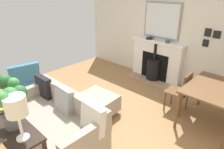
{
  "coord_description": "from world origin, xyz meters",
  "views": [
    {
      "loc": [
        1.94,
        2.39,
        2.31
      ],
      "look_at": [
        -0.75,
        -0.15,
        0.67
      ],
      "focal_mm": 31.8,
      "sensor_mm": 36.0,
      "label": 1
    }
  ],
  "objects_px": {
    "ottoman": "(98,103)",
    "table_lamp_far_end": "(16,108)",
    "sofa": "(57,120)",
    "potted_plant": "(7,96)",
    "fireplace": "(156,63)",
    "armchair_accent": "(24,78)",
    "console_table": "(6,124)",
    "dining_table": "(215,92)",
    "mantel_bowl_far": "(168,42)",
    "mantel_bowl_near": "(149,38)",
    "dining_chair_near_fireplace": "(182,90)"
  },
  "relations": [
    {
      "from": "table_lamp_far_end",
      "to": "mantel_bowl_far",
      "type": "bearing_deg",
      "value": -174.08
    },
    {
      "from": "fireplace",
      "to": "table_lamp_far_end",
      "type": "relative_size",
      "value": 2.76
    },
    {
      "from": "potted_plant",
      "to": "dining_table",
      "type": "distance_m",
      "value": 3.15
    },
    {
      "from": "mantel_bowl_near",
      "to": "sofa",
      "type": "relative_size",
      "value": 0.09
    },
    {
      "from": "ottoman",
      "to": "table_lamp_far_end",
      "type": "distance_m",
      "value": 1.98
    },
    {
      "from": "fireplace",
      "to": "potted_plant",
      "type": "height_order",
      "value": "potted_plant"
    },
    {
      "from": "console_table",
      "to": "dining_table",
      "type": "relative_size",
      "value": 1.28
    },
    {
      "from": "ottoman",
      "to": "dining_table",
      "type": "distance_m",
      "value": 2.1
    },
    {
      "from": "sofa",
      "to": "dining_table",
      "type": "distance_m",
      "value": 2.68
    },
    {
      "from": "mantel_bowl_near",
      "to": "potted_plant",
      "type": "relative_size",
      "value": 0.28
    },
    {
      "from": "dining_table",
      "to": "mantel_bowl_near",
      "type": "bearing_deg",
      "value": -116.51
    },
    {
      "from": "table_lamp_far_end",
      "to": "sofa",
      "type": "bearing_deg",
      "value": -142.34
    },
    {
      "from": "fireplace",
      "to": "mantel_bowl_far",
      "type": "relative_size",
      "value": 12.2
    },
    {
      "from": "sofa",
      "to": "console_table",
      "type": "relative_size",
      "value": 1.21
    },
    {
      "from": "ottoman",
      "to": "dining_chair_near_fireplace",
      "type": "bearing_deg",
      "value": 135.61
    },
    {
      "from": "fireplace",
      "to": "table_lamp_far_end",
      "type": "distance_m",
      "value": 3.92
    },
    {
      "from": "mantel_bowl_far",
      "to": "armchair_accent",
      "type": "relative_size",
      "value": 0.14
    },
    {
      "from": "mantel_bowl_far",
      "to": "ottoman",
      "type": "bearing_deg",
      "value": -5.02
    },
    {
      "from": "sofa",
      "to": "table_lamp_far_end",
      "type": "xyz_separation_m",
      "value": [
        0.72,
        0.55,
        0.83
      ]
    },
    {
      "from": "dining_table",
      "to": "mantel_bowl_far",
      "type": "bearing_deg",
      "value": -123.88
    },
    {
      "from": "mantel_bowl_near",
      "to": "potted_plant",
      "type": "height_order",
      "value": "potted_plant"
    },
    {
      "from": "armchair_accent",
      "to": "table_lamp_far_end",
      "type": "xyz_separation_m",
      "value": [
        0.96,
        2.21,
        0.71
      ]
    },
    {
      "from": "mantel_bowl_near",
      "to": "dining_chair_near_fireplace",
      "type": "bearing_deg",
      "value": 55.32
    },
    {
      "from": "ottoman",
      "to": "dining_table",
      "type": "height_order",
      "value": "dining_table"
    },
    {
      "from": "armchair_accent",
      "to": "sofa",
      "type": "bearing_deg",
      "value": 81.48
    },
    {
      "from": "mantel_bowl_far",
      "to": "mantel_bowl_near",
      "type": "bearing_deg",
      "value": -90.0
    },
    {
      "from": "ottoman",
      "to": "console_table",
      "type": "distance_m",
      "value": 1.7
    },
    {
      "from": "console_table",
      "to": "dining_chair_near_fireplace",
      "type": "distance_m",
      "value": 3.01
    },
    {
      "from": "fireplace",
      "to": "dining_table",
      "type": "bearing_deg",
      "value": 60.54
    },
    {
      "from": "console_table",
      "to": "armchair_accent",
      "type": "bearing_deg",
      "value": -120.2
    },
    {
      "from": "sofa",
      "to": "ottoman",
      "type": "xyz_separation_m",
      "value": [
        -0.93,
        -0.03,
        -0.11
      ]
    },
    {
      "from": "mantel_bowl_far",
      "to": "potted_plant",
      "type": "relative_size",
      "value": 0.2
    },
    {
      "from": "dining_table",
      "to": "dining_chair_near_fireplace",
      "type": "bearing_deg",
      "value": -90.42
    },
    {
      "from": "dining_chair_near_fireplace",
      "to": "armchair_accent",
      "type": "bearing_deg",
      "value": -56.37
    },
    {
      "from": "mantel_bowl_near",
      "to": "ottoman",
      "type": "relative_size",
      "value": 0.23
    },
    {
      "from": "fireplace",
      "to": "armchair_accent",
      "type": "xyz_separation_m",
      "value": [
        2.83,
        -1.55,
        0.02
      ]
    },
    {
      "from": "fireplace",
      "to": "console_table",
      "type": "height_order",
      "value": "fireplace"
    },
    {
      "from": "mantel_bowl_far",
      "to": "table_lamp_far_end",
      "type": "bearing_deg",
      "value": 5.92
    },
    {
      "from": "sofa",
      "to": "potted_plant",
      "type": "bearing_deg",
      "value": 21.92
    },
    {
      "from": "potted_plant",
      "to": "dining_table",
      "type": "height_order",
      "value": "potted_plant"
    },
    {
      "from": "armchair_accent",
      "to": "fireplace",
      "type": "bearing_deg",
      "value": 151.31
    },
    {
      "from": "ottoman",
      "to": "armchair_accent",
      "type": "height_order",
      "value": "armchair_accent"
    },
    {
      "from": "sofa",
      "to": "potted_plant",
      "type": "height_order",
      "value": "potted_plant"
    },
    {
      "from": "console_table",
      "to": "dining_table",
      "type": "distance_m",
      "value": 3.25
    },
    {
      "from": "mantel_bowl_far",
      "to": "fireplace",
      "type": "bearing_deg",
      "value": -87.57
    },
    {
      "from": "mantel_bowl_far",
      "to": "armchair_accent",
      "type": "distance_m",
      "value": 3.43
    },
    {
      "from": "ottoman",
      "to": "table_lamp_far_end",
      "type": "relative_size",
      "value": 1.39
    },
    {
      "from": "dining_table",
      "to": "console_table",
      "type": "bearing_deg",
      "value": -30.9
    },
    {
      "from": "sofa",
      "to": "dining_table",
      "type": "relative_size",
      "value": 1.54
    },
    {
      "from": "table_lamp_far_end",
      "to": "dining_chair_near_fireplace",
      "type": "distance_m",
      "value": 2.93
    }
  ]
}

